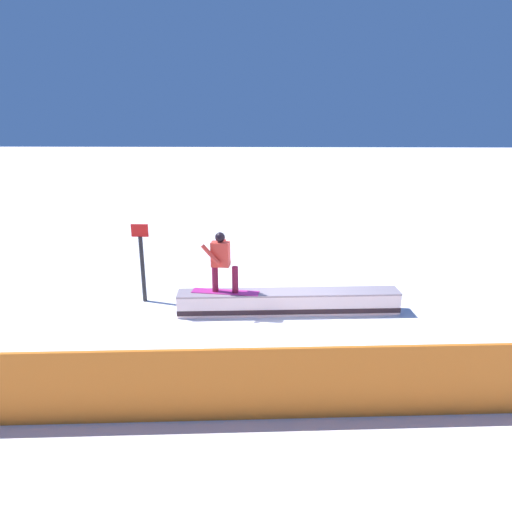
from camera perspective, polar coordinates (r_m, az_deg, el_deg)
ground_plane at (r=10.52m, az=4.11°, el=-7.15°), size 120.00×120.00×0.00m
grind_box at (r=10.43m, az=4.14°, el=-5.95°), size 5.08×0.87×0.53m
snowboarder at (r=10.03m, az=-4.36°, el=-0.59°), size 1.55×0.47×1.39m
safety_fence at (r=6.91m, az=5.56°, el=-15.71°), size 12.87×0.90×1.17m
trail_marker at (r=11.12m, az=-14.19°, el=-0.59°), size 0.40×0.10×1.93m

